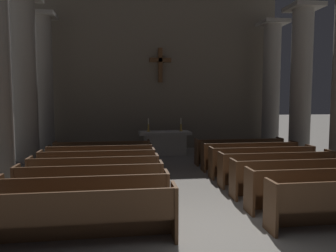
{
  "coord_description": "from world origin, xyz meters",
  "views": [
    {
      "loc": [
        -1.69,
        -5.2,
        2.39
      ],
      "look_at": [
        0.0,
        7.11,
        1.32
      ],
      "focal_mm": 33.87,
      "sensor_mm": 36.0,
      "label": 1
    }
  ],
  "objects_px": {
    "pew_left_row_1": "(78,217)",
    "pew_left_row_7": "(103,154)",
    "pew_right_row_3": "(296,177)",
    "pew_left_row_3": "(91,184)",
    "candlestick_right": "(181,127)",
    "candlestick_left": "(148,127)",
    "altar": "(165,142)",
    "pew_right_row_5": "(262,162)",
    "pew_left_row_2": "(86,198)",
    "pew_right_row_7": "(239,151)",
    "column_left_fourth": "(44,87)",
    "column_right_fourth": "(271,88)",
    "pew_right_row_6": "(249,156)",
    "pew_left_row_6": "(101,160)",
    "pew_right_row_4": "(277,168)",
    "pew_left_row_5": "(98,166)",
    "column_left_third": "(25,85)",
    "column_right_third": "(301,86)",
    "pew_right_row_2": "(320,188)",
    "pew_left_row_4": "(95,174)"
  },
  "relations": [
    {
      "from": "pew_left_row_2",
      "to": "pew_right_row_2",
      "type": "relative_size",
      "value": 1.0
    },
    {
      "from": "pew_right_row_5",
      "to": "candlestick_left",
      "type": "xyz_separation_m",
      "value": [
        -3.16,
        4.25,
        0.71
      ]
    },
    {
      "from": "pew_left_row_4",
      "to": "pew_right_row_4",
      "type": "relative_size",
      "value": 1.0
    },
    {
      "from": "pew_right_row_6",
      "to": "pew_left_row_7",
      "type": "bearing_deg",
      "value": 168.75
    },
    {
      "from": "pew_right_row_4",
      "to": "column_left_third",
      "type": "relative_size",
      "value": 0.55
    },
    {
      "from": "pew_left_row_6",
      "to": "pew_right_row_4",
      "type": "xyz_separation_m",
      "value": [
        4.91,
        -1.96,
        0.0
      ]
    },
    {
      "from": "pew_left_row_6",
      "to": "column_right_fourth",
      "type": "xyz_separation_m",
      "value": [
        7.51,
        3.91,
        2.4
      ]
    },
    {
      "from": "pew_left_row_2",
      "to": "column_left_third",
      "type": "height_order",
      "value": "column_left_third"
    },
    {
      "from": "candlestick_left",
      "to": "pew_right_row_7",
      "type": "bearing_deg",
      "value": -36.0
    },
    {
      "from": "column_right_fourth",
      "to": "pew_right_row_5",
      "type": "bearing_deg",
      "value": -117.95
    },
    {
      "from": "column_left_fourth",
      "to": "pew_left_row_6",
      "type": "bearing_deg",
      "value": -56.45
    },
    {
      "from": "pew_right_row_2",
      "to": "column_right_fourth",
      "type": "relative_size",
      "value": 0.55
    },
    {
      "from": "candlestick_right",
      "to": "pew_left_row_2",
      "type": "bearing_deg",
      "value": -113.73
    },
    {
      "from": "column_left_third",
      "to": "candlestick_right",
      "type": "relative_size",
      "value": 10.39
    },
    {
      "from": "pew_right_row_5",
      "to": "column_left_third",
      "type": "xyz_separation_m",
      "value": [
        -7.51,
        2.39,
        2.4
      ]
    },
    {
      "from": "column_right_fourth",
      "to": "pew_right_row_6",
      "type": "bearing_deg",
      "value": -123.55
    },
    {
      "from": "pew_left_row_5",
      "to": "pew_left_row_6",
      "type": "relative_size",
      "value": 1.0
    },
    {
      "from": "pew_left_row_1",
      "to": "pew_left_row_6",
      "type": "height_order",
      "value": "same"
    },
    {
      "from": "candlestick_left",
      "to": "altar",
      "type": "bearing_deg",
      "value": -0.0
    },
    {
      "from": "pew_right_row_3",
      "to": "pew_right_row_2",
      "type": "bearing_deg",
      "value": -90.0
    },
    {
      "from": "candlestick_left",
      "to": "column_left_fourth",
      "type": "bearing_deg",
      "value": 171.61
    },
    {
      "from": "pew_left_row_4",
      "to": "pew_left_row_7",
      "type": "height_order",
      "value": "same"
    },
    {
      "from": "column_left_fourth",
      "to": "candlestick_left",
      "type": "bearing_deg",
      "value": -8.39
    },
    {
      "from": "pew_left_row_6",
      "to": "pew_right_row_4",
      "type": "distance_m",
      "value": 5.29
    },
    {
      "from": "altar",
      "to": "pew_left_row_5",
      "type": "bearing_deg",
      "value": -120.04
    },
    {
      "from": "pew_left_row_4",
      "to": "column_right_third",
      "type": "relative_size",
      "value": 0.55
    },
    {
      "from": "pew_left_row_7",
      "to": "column_left_third",
      "type": "relative_size",
      "value": 0.55
    },
    {
      "from": "pew_left_row_3",
      "to": "candlestick_right",
      "type": "bearing_deg",
      "value": 63.03
    },
    {
      "from": "pew_left_row_6",
      "to": "pew_right_row_3",
      "type": "height_order",
      "value": "same"
    },
    {
      "from": "column_left_fourth",
      "to": "candlestick_left",
      "type": "distance_m",
      "value": 4.71
    },
    {
      "from": "pew_left_row_6",
      "to": "pew_right_row_4",
      "type": "height_order",
      "value": "same"
    },
    {
      "from": "pew_right_row_2",
      "to": "column_left_third",
      "type": "xyz_separation_m",
      "value": [
        -7.51,
        5.32,
        2.4
      ]
    },
    {
      "from": "pew_right_row_4",
      "to": "column_left_third",
      "type": "bearing_deg",
      "value": 155.86
    },
    {
      "from": "pew_left_row_7",
      "to": "pew_left_row_6",
      "type": "bearing_deg",
      "value": -90.0
    },
    {
      "from": "pew_left_row_3",
      "to": "pew_right_row_5",
      "type": "height_order",
      "value": "same"
    },
    {
      "from": "pew_right_row_5",
      "to": "pew_left_row_2",
      "type": "bearing_deg",
      "value": -149.17
    },
    {
      "from": "pew_right_row_3",
      "to": "pew_right_row_5",
      "type": "height_order",
      "value": "same"
    },
    {
      "from": "pew_left_row_1",
      "to": "pew_right_row_5",
      "type": "height_order",
      "value": "same"
    },
    {
      "from": "pew_left_row_7",
      "to": "column_left_fourth",
      "type": "height_order",
      "value": "column_left_fourth"
    },
    {
      "from": "pew_left_row_4",
      "to": "candlestick_left",
      "type": "xyz_separation_m",
      "value": [
        1.76,
        5.23,
        0.71
      ]
    },
    {
      "from": "pew_left_row_3",
      "to": "column_left_fourth",
      "type": "xyz_separation_m",
      "value": [
        -2.59,
        6.85,
        2.4
      ]
    },
    {
      "from": "pew_left_row_2",
      "to": "altar",
      "type": "height_order",
      "value": "altar"
    },
    {
      "from": "pew_right_row_7",
      "to": "candlestick_right",
      "type": "bearing_deg",
      "value": 127.45
    },
    {
      "from": "pew_left_row_7",
      "to": "candlestick_right",
      "type": "distance_m",
      "value": 3.97
    },
    {
      "from": "pew_left_row_1",
      "to": "column_right_third",
      "type": "relative_size",
      "value": 0.55
    },
    {
      "from": "pew_left_row_1",
      "to": "pew_right_row_3",
      "type": "relative_size",
      "value": 1.0
    },
    {
      "from": "pew_left_row_1",
      "to": "pew_left_row_7",
      "type": "bearing_deg",
      "value": 90.0
    },
    {
      "from": "pew_right_row_3",
      "to": "pew_right_row_6",
      "type": "height_order",
      "value": "same"
    },
    {
      "from": "pew_left_row_6",
      "to": "column_left_third",
      "type": "height_order",
      "value": "column_left_third"
    },
    {
      "from": "pew_left_row_1",
      "to": "candlestick_left",
      "type": "bearing_deg",
      "value": 77.85
    }
  ]
}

